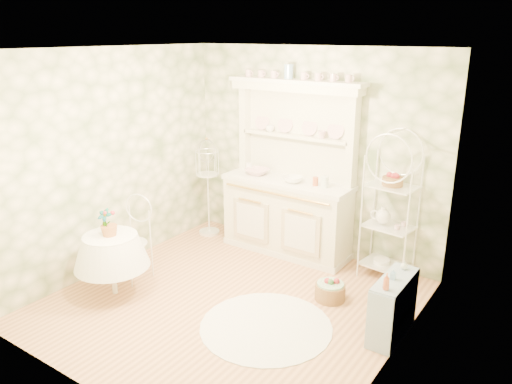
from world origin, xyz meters
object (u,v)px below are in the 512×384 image
Objects in this scene: round_table at (113,264)px; cafe_chair at (131,247)px; bakers_rack at (390,206)px; side_shelf at (393,308)px; kitchen_dresser at (288,170)px; floor_basket at (330,290)px; birdcage_stand at (208,185)px.

cafe_chair is (-0.12, 0.38, 0.04)m from round_table.
bakers_rack is 1.41m from side_shelf.
side_shelf is at bearing -30.69° from kitchen_dresser.
floor_basket is (1.08, -0.84, -1.04)m from kitchen_dresser.
birdcage_stand is (-0.25, 1.99, 0.38)m from round_table.
bakers_rack is 3.12m from cafe_chair.
side_shelf is 3.33m from birdcage_stand.
bakers_rack is at bearing 42.02° from round_table.
bakers_rack is 2.49× the size of round_table.
birdcage_stand is at bearing -169.09° from bakers_rack.
side_shelf is (1.88, -1.12, -0.86)m from kitchen_dresser.
birdcage_stand reaches higher than floor_basket.
side_shelf is 0.92× the size of round_table.
floor_basket is at bearing 31.20° from round_table.
kitchen_dresser is at bearing 39.91° from cafe_chair.
cafe_chair is at bearing -137.33° from bakers_rack.
bakers_rack reaches higher than round_table.
cafe_chair is (-1.13, -1.73, -0.74)m from kitchen_dresser.
round_table is (-1.01, -2.11, -0.78)m from kitchen_dresser.
birdcage_stand reaches higher than side_shelf.
bakers_rack is 1.21× the size of birdcage_stand.
kitchen_dresser is 1.72m from floor_basket.
kitchen_dresser is 6.81× the size of floor_basket.
bakers_rack is 5.40× the size of floor_basket.
cafe_chair is (-2.51, -1.78, -0.51)m from bakers_rack.
birdcage_stand is at bearing 164.61° from side_shelf.
bakers_rack is at bearing 18.43° from cafe_chair.
side_shelf is 3.08m from cafe_chair.
floor_basket is at bearing -101.35° from bakers_rack.
side_shelf is 0.45× the size of birdcage_stand.
cafe_chair is at bearing 107.23° from round_table.
kitchen_dresser reaches higher than bakers_rack.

